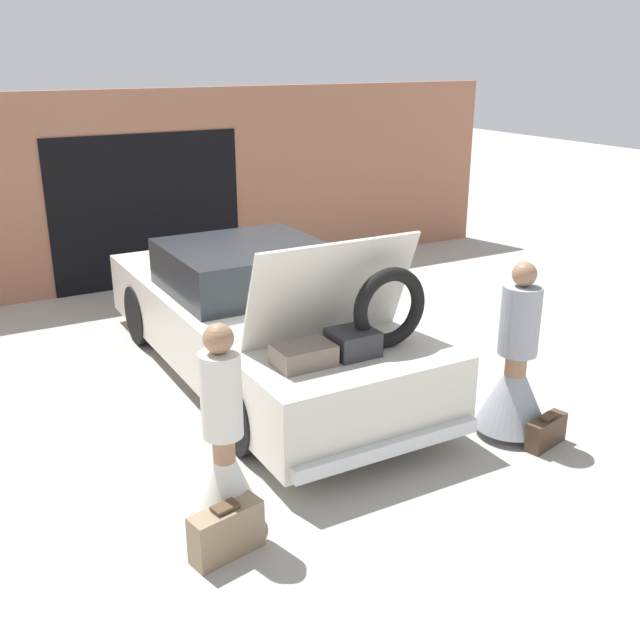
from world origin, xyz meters
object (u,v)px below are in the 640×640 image
car (258,318)px  suitcase_beside_right_person (546,432)px  person_right (515,376)px  person_left (224,461)px  suitcase_beside_left_person (226,531)px

car → suitcase_beside_right_person: size_ratio=10.43×
car → person_right: car is taller
car → person_right: size_ratio=3.05×
person_left → suitcase_beside_right_person: 2.97m
person_right → suitcase_beside_left_person: person_right is taller
person_left → suitcase_beside_left_person: size_ratio=2.91×
person_right → suitcase_beside_left_person: (-2.93, -0.36, -0.39)m
person_right → suitcase_beside_right_person: (0.11, -0.33, -0.43)m
suitcase_beside_left_person → suitcase_beside_right_person: (3.04, 0.03, -0.05)m
suitcase_beside_left_person → suitcase_beside_right_person: suitcase_beside_left_person is taller
person_left → suitcase_beside_right_person: size_ratio=3.39×
car → person_left: bearing=-119.8°
car → person_right: bearing=-59.2°
person_left → suitcase_beside_left_person: (-0.11, -0.26, -0.39)m
person_right → suitcase_beside_right_person: size_ratio=3.41×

